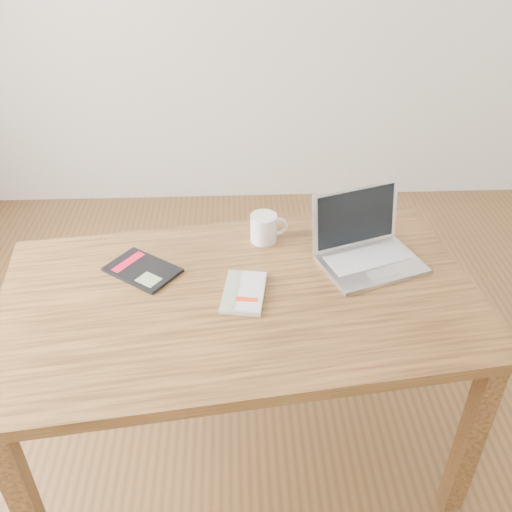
{
  "coord_description": "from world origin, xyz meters",
  "views": [
    {
      "loc": [
        -0.21,
        -1.37,
        1.87
      ],
      "look_at": [
        -0.14,
        0.07,
        0.85
      ],
      "focal_mm": 40.0,
      "sensor_mm": 36.0,
      "label": 1
    }
  ],
  "objects_px": {
    "white_guidebook": "(244,292)",
    "coffee_mug": "(265,227)",
    "black_guidebook": "(142,270)",
    "laptop": "(366,247)",
    "desk": "(241,315)"
  },
  "relations": [
    {
      "from": "white_guidebook",
      "to": "coffee_mug",
      "type": "height_order",
      "value": "coffee_mug"
    },
    {
      "from": "black_guidebook",
      "to": "laptop",
      "type": "distance_m",
      "value": 0.74
    },
    {
      "from": "white_guidebook",
      "to": "laptop",
      "type": "distance_m",
      "value": 0.45
    },
    {
      "from": "desk",
      "to": "coffee_mug",
      "type": "distance_m",
      "value": 0.35
    },
    {
      "from": "coffee_mug",
      "to": "black_guidebook",
      "type": "bearing_deg",
      "value": -165.86
    },
    {
      "from": "desk",
      "to": "white_guidebook",
      "type": "distance_m",
      "value": 0.1
    },
    {
      "from": "black_guidebook",
      "to": "coffee_mug",
      "type": "relative_size",
      "value": 2.02
    },
    {
      "from": "desk",
      "to": "laptop",
      "type": "bearing_deg",
      "value": 14.92
    },
    {
      "from": "desk",
      "to": "black_guidebook",
      "type": "distance_m",
      "value": 0.36
    },
    {
      "from": "laptop",
      "to": "black_guidebook",
      "type": "bearing_deg",
      "value": 163.76
    },
    {
      "from": "desk",
      "to": "white_guidebook",
      "type": "relative_size",
      "value": 7.14
    },
    {
      "from": "white_guidebook",
      "to": "coffee_mug",
      "type": "bearing_deg",
      "value": 83.83
    },
    {
      "from": "black_guidebook",
      "to": "coffee_mug",
      "type": "xyz_separation_m",
      "value": [
        0.41,
        0.17,
        0.05
      ]
    },
    {
      "from": "desk",
      "to": "black_guidebook",
      "type": "relative_size",
      "value": 5.79
    },
    {
      "from": "desk",
      "to": "coffee_mug",
      "type": "height_order",
      "value": "coffee_mug"
    }
  ]
}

